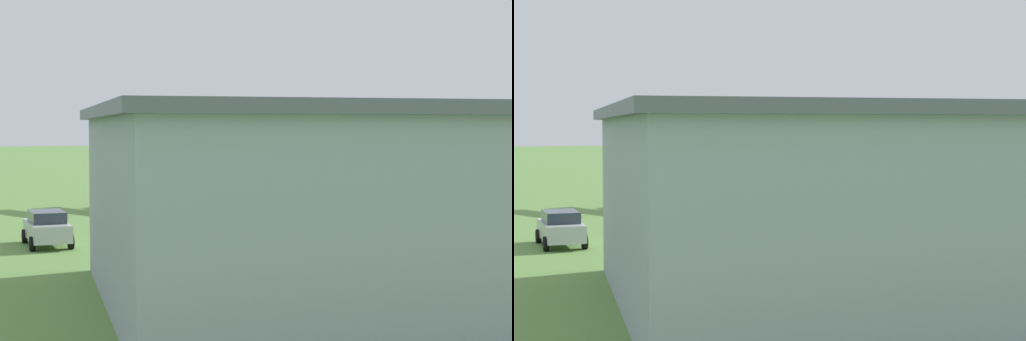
% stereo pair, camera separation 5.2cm
% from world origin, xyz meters
% --- Properties ---
extents(ground_plane, '(400.00, 400.00, 0.00)m').
position_xyz_m(ground_plane, '(0.00, 0.00, 0.00)').
color(ground_plane, '#608C42').
extents(biplane, '(6.61, 7.28, 3.65)m').
position_xyz_m(biplane, '(6.57, 0.11, 3.79)').
color(biplane, '#B21E1E').
extents(car_silver, '(2.16, 4.24, 1.59)m').
position_xyz_m(car_silver, '(15.49, 17.51, 0.83)').
color(car_silver, '#B7B7BC').
rests_on(car_silver, ground_plane).
extents(person_watching_takeoff, '(0.47, 0.47, 1.74)m').
position_xyz_m(person_watching_takeoff, '(3.01, 12.62, 0.87)').
color(person_watching_takeoff, '#B23333').
rests_on(person_watching_takeoff, ground_plane).
extents(person_crossing_taxiway, '(0.54, 0.54, 1.62)m').
position_xyz_m(person_crossing_taxiway, '(9.66, 12.57, 0.81)').
color(person_crossing_taxiway, orange).
rests_on(person_crossing_taxiway, ground_plane).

